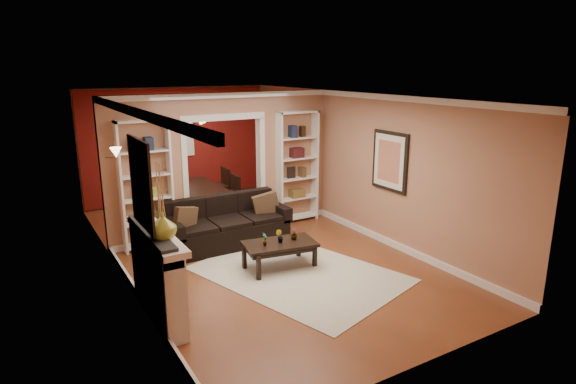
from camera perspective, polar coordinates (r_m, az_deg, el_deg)
floor at (r=8.67m, az=-4.16°, el=-6.80°), size 8.00×8.00×0.00m
ceiling at (r=8.08m, az=-4.51°, el=11.31°), size 8.00×8.00×0.00m
wall_back at (r=11.93m, az=-12.99°, el=5.54°), size 8.00×0.00×8.00m
wall_front at (r=5.15m, az=16.12°, el=-6.62°), size 8.00×0.00×8.00m
wall_left at (r=7.57m, az=-19.74°, el=-0.10°), size 0.00×8.00×8.00m
wall_right at (r=9.46m, az=7.97°, el=3.46°), size 0.00×8.00×8.00m
partition_wall at (r=9.34m, az=-7.63°, el=3.32°), size 4.50×0.15×2.70m
red_back_panel at (r=11.90m, az=-12.94°, el=5.38°), size 4.44×0.04×2.64m
dining_window at (r=11.83m, az=-12.94°, el=6.45°), size 0.78×0.03×0.98m
area_rug at (r=7.68m, az=1.29°, el=-9.67°), size 2.99×3.58×0.01m
sofa at (r=8.79m, az=-7.18°, el=-3.56°), size 2.22×0.96×0.87m
pillow_left at (r=8.45m, az=-12.07°, el=-3.11°), size 0.44×0.25×0.42m
pillow_right at (r=9.04m, az=-2.60°, el=-1.46°), size 0.49×0.24×0.47m
coffee_table at (r=7.83m, az=-0.99°, el=-7.48°), size 1.23×0.80×0.43m
plant_left at (r=7.59m, az=-2.76°, el=-5.61°), size 0.13×0.13×0.21m
plant_center at (r=7.71m, az=-1.00°, el=-5.27°), size 0.15×0.15×0.21m
plant_right at (r=7.84m, az=0.71°, el=-4.99°), size 0.13×0.13×0.19m
bookshelf_left at (r=8.74m, az=-16.50°, el=0.71°), size 0.90×0.30×2.30m
bookshelf_right at (r=9.93m, az=1.05°, el=2.95°), size 0.90×0.30×2.30m
fireplace at (r=6.46m, az=-15.03°, el=-9.48°), size 0.32×1.70×1.16m
vase at (r=5.90m, az=-14.64°, el=-3.96°), size 0.35×0.35×0.34m
mirror at (r=6.04m, az=-17.06°, el=0.92°), size 0.03×0.95×1.10m
wall_sconce at (r=8.02m, az=-20.12°, el=4.17°), size 0.18×0.18×0.22m
framed_art at (r=8.66m, az=11.94°, el=3.58°), size 0.04×0.85×1.05m
dining_table at (r=10.82m, az=-10.60°, el=-0.89°), size 1.77×0.98×0.62m
dining_chair_nw at (r=10.33m, az=-12.91°, el=-0.82°), size 0.51×0.51×0.95m
dining_chair_ne at (r=10.71m, az=-7.31°, el=-0.25°), size 0.49×0.49×0.86m
dining_chair_sw at (r=10.91m, az=-13.87°, el=-0.44°), size 0.41×0.41×0.81m
dining_chair_se at (r=11.24m, az=-8.54°, el=0.58°), size 0.60×0.60×0.92m
chandelier at (r=10.62m, az=-10.99°, el=8.21°), size 0.50×0.50×0.30m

